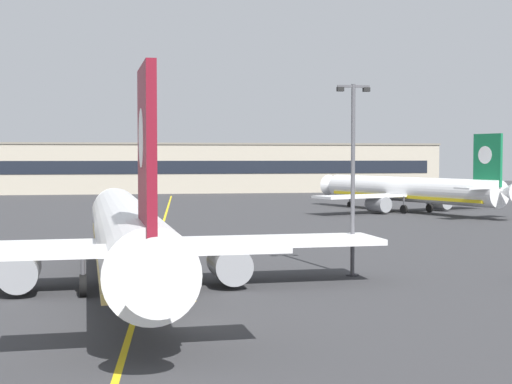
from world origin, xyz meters
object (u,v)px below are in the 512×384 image
at_px(apron_lamp_post, 353,176).
at_px(safety_cone_by_nose_gear, 134,254).
at_px(airliner_foreground, 127,234).
at_px(airliner_background, 409,190).

distance_m(apron_lamp_post, safety_cone_by_nose_gear, 19.93).
relative_size(airliner_foreground, airliner_background, 1.11).
distance_m(airliner_background, safety_cone_by_nose_gear, 58.91).
height_order(airliner_background, safety_cone_by_nose_gear, airliner_background).
bearing_deg(safety_cone_by_nose_gear, apron_lamp_post, -40.19).
bearing_deg(airliner_foreground, airliner_background, 55.58).
height_order(airliner_foreground, safety_cone_by_nose_gear, airliner_foreground).
xyz_separation_m(airliner_foreground, airliner_background, (40.19, 58.65, -0.21)).
relative_size(apron_lamp_post, safety_cone_by_nose_gear, 23.35).
height_order(airliner_background, apron_lamp_post, apron_lamp_post).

